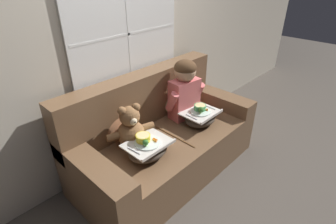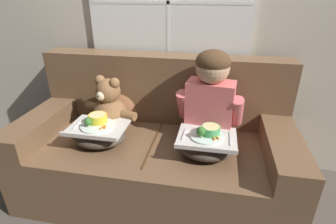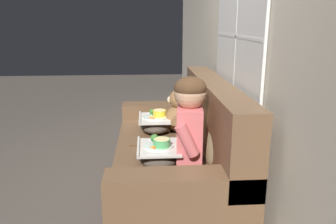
{
  "view_description": "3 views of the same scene",
  "coord_description": "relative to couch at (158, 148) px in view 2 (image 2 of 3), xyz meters",
  "views": [
    {
      "loc": [
        -1.6,
        -1.53,
        1.98
      ],
      "look_at": [
        0.06,
        0.05,
        0.68
      ],
      "focal_mm": 28.0,
      "sensor_mm": 36.0,
      "label": 1
    },
    {
      "loc": [
        0.41,
        -1.61,
        1.49
      ],
      "look_at": [
        0.09,
        0.01,
        0.7
      ],
      "focal_mm": 28.0,
      "sensor_mm": 36.0,
      "label": 2
    },
    {
      "loc": [
        2.63,
        -0.21,
        1.5
      ],
      "look_at": [
        0.14,
        -0.04,
        0.81
      ],
      "focal_mm": 35.0,
      "sensor_mm": 36.0,
      "label": 3
    }
  ],
  "objects": [
    {
      "name": "lap_tray_teddy",
      "position": [
        -0.38,
        -0.2,
        0.2
      ],
      "size": [
        0.4,
        0.31,
        0.21
      ],
      "color": "#473D33",
      "rests_on": "teddy_bear"
    },
    {
      "name": "ground_plane",
      "position": [
        0.0,
        -0.07,
        -0.36
      ],
      "size": [
        14.0,
        14.0,
        0.0
      ],
      "primitive_type": "plane",
      "color": "#4C443D"
    },
    {
      "name": "throw_pillow_behind_child",
      "position": [
        0.38,
        0.21,
        0.29
      ],
      "size": [
        0.36,
        0.17,
        0.38
      ],
      "color": "tan",
      "rests_on": "couch"
    },
    {
      "name": "wall_back_with_window",
      "position": [
        0.0,
        0.49,
        0.95
      ],
      "size": [
        8.0,
        0.08,
        2.6
      ],
      "color": "beige",
      "rests_on": "ground_plane"
    },
    {
      "name": "couch",
      "position": [
        0.0,
        0.0,
        0.0
      ],
      "size": [
        1.96,
        0.94,
        1.02
      ],
      "color": "brown",
      "rests_on": "ground_plane"
    },
    {
      "name": "lap_tray_child",
      "position": [
        0.38,
        -0.2,
        0.2
      ],
      "size": [
        0.38,
        0.31,
        0.22
      ],
      "color": "#473D33",
      "rests_on": "child_figure"
    },
    {
      "name": "teddy_bear",
      "position": [
        -0.38,
        0.02,
        0.3
      ],
      "size": [
        0.46,
        0.34,
        0.43
      ],
      "color": "brown",
      "rests_on": "couch"
    },
    {
      "name": "child_figure",
      "position": [
        0.38,
        0.03,
        0.48
      ],
      "size": [
        0.48,
        0.25,
        0.66
      ],
      "color": "#DB6666",
      "rests_on": "couch"
    },
    {
      "name": "throw_pillow_behind_teddy",
      "position": [
        -0.38,
        0.21,
        0.29
      ],
      "size": [
        0.37,
        0.18,
        0.39
      ],
      "color": "#B2754C",
      "rests_on": "couch"
    }
  ]
}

